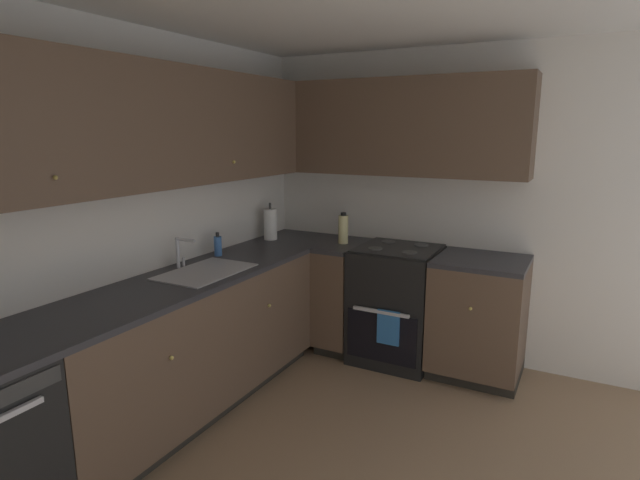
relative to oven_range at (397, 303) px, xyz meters
The scene contains 14 objects.
wall_back 2.30m from the oven_range, 145.34° to the left, with size 4.24×0.05×2.42m, color silver.
wall_right 0.97m from the oven_range, 60.48° to the right, with size 0.05×3.60×2.42m, color silver.
lower_cabinets_back 1.65m from the oven_range, 146.49° to the left, with size 2.12×0.62×0.87m.
countertop_back 1.71m from the oven_range, 146.62° to the left, with size 3.33×0.60×0.04m, color #2D2D33.
lower_cabinets_right 0.29m from the oven_range, 93.09° to the right, with size 0.62×1.56×0.87m.
countertop_right 0.51m from the oven_range, 93.65° to the right, with size 0.60×1.56×0.03m.
oven_range is the anchor object (origin of this frame).
upper_cabinets_back 2.31m from the oven_range, 145.73° to the left, with size 3.01×0.34×0.72m.
upper_cabinets_right 1.38m from the oven_range, 51.87° to the left, with size 0.32×2.11×0.72m.
sink 1.56m from the oven_range, 144.20° to the left, with size 0.62×0.40×0.10m.
faucet 1.73m from the oven_range, 138.18° to the left, with size 0.07×0.16×0.21m.
soap_bottle 1.47m from the oven_range, 127.32° to the left, with size 0.06×0.06×0.17m.
paper_towel_roll 1.22m from the oven_range, 98.78° to the left, with size 0.11×0.11×0.32m.
oil_bottle 0.73m from the oven_range, 92.26° to the left, with size 0.08×0.08×0.25m.
Camera 1 is at (-1.92, -0.73, 1.80)m, focal length 28.83 mm.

